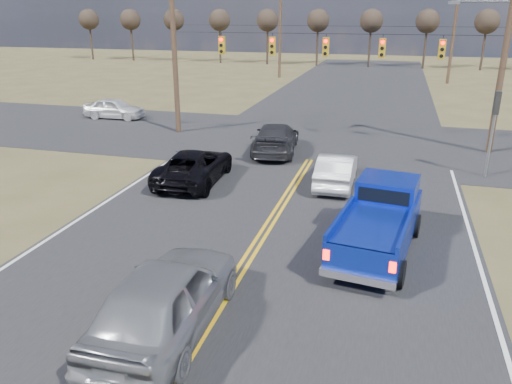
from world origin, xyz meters
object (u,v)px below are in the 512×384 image
(black_suv, at_px, (194,166))
(silver_suv, at_px, (166,297))
(cross_car_west, at_px, (114,108))
(pickup_truck, at_px, (379,222))
(dgrey_car_queue, at_px, (276,138))
(white_car_queue, at_px, (336,170))

(black_suv, bearing_deg, silver_suv, 105.84)
(silver_suv, relative_size, cross_car_west, 1.28)
(pickup_truck, distance_m, black_suv, 9.48)
(black_suv, bearing_deg, dgrey_car_queue, -115.30)
(white_car_queue, bearing_deg, pickup_truck, 108.01)
(white_car_queue, xyz_separation_m, dgrey_car_queue, (-3.78, 4.49, 0.07))
(black_suv, xyz_separation_m, white_car_queue, (6.11, 1.18, -0.02))
(silver_suv, xyz_separation_m, cross_car_west, (-14.23, 21.81, -0.20))
(silver_suv, height_order, cross_car_west, silver_suv)
(white_car_queue, relative_size, cross_car_west, 1.02)
(silver_suv, relative_size, dgrey_car_queue, 1.01)
(pickup_truck, relative_size, cross_car_west, 1.35)
(black_suv, distance_m, dgrey_car_queue, 6.14)
(pickup_truck, xyz_separation_m, black_suv, (-8.15, 4.83, -0.27))
(pickup_truck, xyz_separation_m, cross_car_west, (-18.80, 16.17, -0.28))
(pickup_truck, relative_size, white_car_queue, 1.33)
(silver_suv, bearing_deg, cross_car_west, -57.79)
(pickup_truck, relative_size, dgrey_car_queue, 1.06)
(pickup_truck, height_order, black_suv, pickup_truck)
(silver_suv, height_order, dgrey_car_queue, silver_suv)
(pickup_truck, height_order, dgrey_car_queue, pickup_truck)
(pickup_truck, bearing_deg, cross_car_west, 147.23)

